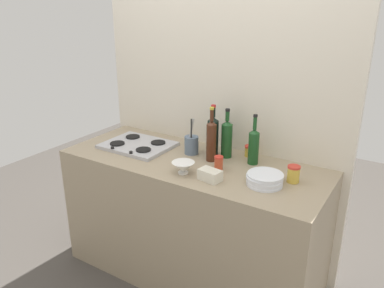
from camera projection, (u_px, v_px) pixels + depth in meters
The scene contains 15 objects.
ground_plane at pixel (192, 271), 2.89m from camera, with size 6.00×6.00×0.00m, color #47423D.
counter_block at pixel (192, 219), 2.73m from camera, with size 1.80×0.70×0.90m, color tan.
backsplash_panel at pixel (220, 107), 2.78m from camera, with size 1.90×0.06×2.37m, color beige.
stovetop_hob at pixel (138, 145), 2.82m from camera, with size 0.48×0.38×0.04m.
plate_stack at pixel (265, 179), 2.23m from camera, with size 0.22×0.22×0.07m.
wine_bottle_leftmost at pixel (213, 135), 2.62m from camera, with size 0.08×0.08×0.36m.
wine_bottle_mid_left at pixel (211, 140), 2.53m from camera, with size 0.07×0.07×0.37m.
wine_bottle_mid_right at pixel (227, 138), 2.59m from camera, with size 0.08×0.08×0.34m.
wine_bottle_rightmost at pixel (254, 146), 2.49m from camera, with size 0.07×0.07×0.33m.
mixing_bowl at pixel (183, 167), 2.37m from camera, with size 0.14×0.14×0.07m.
butter_dish at pixel (210, 175), 2.28m from camera, with size 0.13×0.08×0.07m, color silver.
utensil_crock at pixel (191, 144), 2.68m from camera, with size 0.10×0.10×0.26m.
condiment_jar_front at pixel (219, 163), 2.41m from camera, with size 0.06×0.06×0.09m.
condiment_jar_rear at pixel (249, 151), 2.64m from camera, with size 0.07×0.07×0.08m.
condiment_jar_spare at pixel (293, 174), 2.26m from camera, with size 0.08×0.08×0.10m.
Camera 1 is at (1.26, -2.01, 1.90)m, focal length 36.06 mm.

